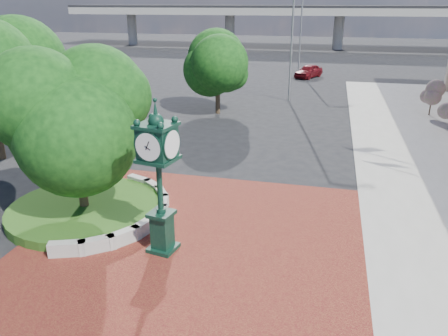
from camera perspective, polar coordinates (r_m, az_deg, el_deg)
ground at (r=17.03m, az=-2.87°, el=-7.79°), size 200.00×200.00×0.00m
plaza at (r=16.19m, az=-3.88°, el=-9.38°), size 12.00×12.00×0.04m
planter_wall at (r=17.79m, az=-11.33°, el=-5.90°), size 2.96×6.77×0.54m
grass_bed at (r=18.84m, az=-17.69°, el=-5.18°), size 6.10×6.10×0.40m
overpass at (r=84.43m, az=11.20°, el=19.47°), size 90.00×12.00×7.50m
tree_planter at (r=17.64m, az=-18.94°, el=5.18°), size 5.20×5.20×6.33m
tree_street at (r=33.71m, az=-0.85°, el=12.52°), size 4.40×4.40×5.45m
post_clock at (r=14.43m, az=-8.49°, el=-0.65°), size 1.26×1.26×5.32m
parked_car at (r=51.77m, az=11.00°, el=12.32°), size 3.38×4.70×1.49m
street_lamp_near at (r=38.41m, az=9.26°, el=17.06°), size 2.19×0.49×9.80m
street_lamp_far at (r=55.82m, az=10.33°, el=18.37°), size 2.25×0.75×10.18m
shrub_far at (r=36.80m, az=25.56°, el=8.62°), size 1.20×1.20×2.20m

